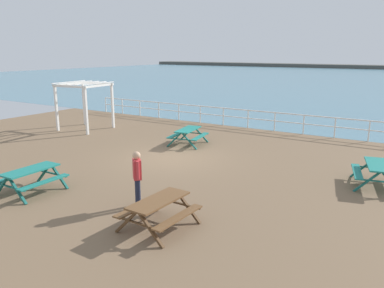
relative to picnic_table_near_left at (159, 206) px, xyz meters
name	(u,v)px	position (x,y,z in m)	size (l,w,h in m)	color
ground_plane	(172,160)	(-3.59, 5.63, -0.68)	(30.00, 24.00, 0.20)	brown
sea_band	(369,80)	(-3.59, 58.38, -0.58)	(142.00, 90.00, 0.01)	teal
seaward_railing	(248,116)	(-3.59, 13.38, 0.15)	(23.07, 0.07, 1.08)	white
picnic_table_near_left	(159,206)	(0.00, 0.00, 0.00)	(1.59, 1.85, 0.80)	brown
picnic_table_near_right	(188,133)	(-4.32, 8.02, 0.00)	(1.81, 2.04, 0.80)	#1E7A70
picnic_table_mid_centre	(378,169)	(4.26, 6.43, 0.00)	(1.89, 2.11, 0.80)	#1E7A70
picnic_table_far_left	(31,175)	(-5.02, -0.12, 0.00)	(1.58, 1.83, 0.80)	#1E7A70
visitor	(137,176)	(-1.36, 0.79, 0.36)	(0.41, 0.39, 1.66)	#1E2338
lattice_pergola	(84,95)	(-11.36, 8.01, 1.41)	(2.62, 2.74, 2.70)	white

